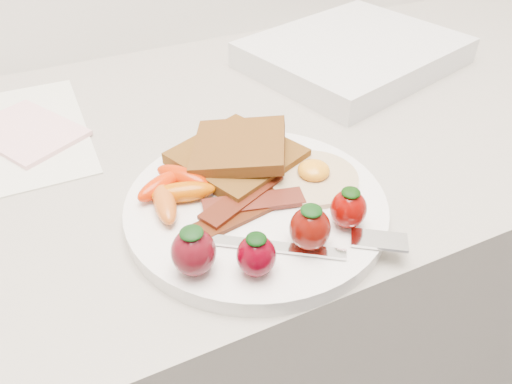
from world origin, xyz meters
name	(u,v)px	position (x,y,z in m)	size (l,w,h in m)	color
counter	(219,343)	(0.00, 1.70, 0.45)	(2.00, 0.60, 0.90)	gray
plate	(256,206)	(0.00, 1.53, 0.91)	(0.27, 0.27, 0.02)	white
toast_lower	(237,156)	(0.01, 1.61, 0.93)	(0.12, 0.12, 0.01)	#482D0F
toast_upper	(239,146)	(0.01, 1.60, 0.94)	(0.10, 0.10, 0.01)	#341F07
fried_egg	(313,176)	(0.07, 1.54, 0.92)	(0.10, 0.10, 0.02)	silver
bacon_strips	(246,204)	(-0.02, 1.53, 0.92)	(0.12, 0.07, 0.01)	black
baby_carrots	(173,189)	(-0.08, 1.58, 0.93)	(0.09, 0.10, 0.02)	red
strawberries	(274,236)	(-0.02, 1.46, 0.94)	(0.19, 0.06, 0.05)	#500911
fork	(324,244)	(0.03, 1.45, 0.92)	(0.17, 0.10, 0.00)	silver
paper_sheet	(6,137)	(-0.23, 1.81, 0.90)	(0.20, 0.26, 0.00)	silver
notepad	(26,132)	(-0.20, 1.80, 0.91)	(0.10, 0.14, 0.01)	beige
appliance	(354,53)	(0.30, 1.80, 0.92)	(0.31, 0.25, 0.04)	silver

